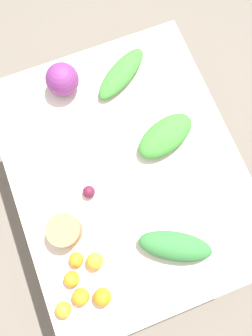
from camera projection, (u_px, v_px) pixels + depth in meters
The scene contains 14 objects.
ground_plane at pixel (126, 194), 2.26m from camera, with size 8.00×8.00×0.00m, color #70665B.
dining_table at pixel (126, 173), 1.65m from camera, with size 1.37×1.09×0.71m.
cabbage_purple at pixel (62, 79), 1.61m from camera, with size 0.16×0.16×0.16m, color #7A2D75.
paper_bag at pixel (65, 230), 1.46m from camera, with size 0.15×0.15×0.11m, color #A87F51.
greens_bunch_chard at pixel (175, 246), 1.44m from camera, with size 0.33×0.13×0.10m, color #337538.
greens_bunch_beet_tops at pixel (165, 136), 1.57m from camera, with size 0.31×0.16×0.09m, color #3D8433.
greens_bunch_scallion at pixel (121, 74), 1.67m from camera, with size 0.35×0.12×0.07m, color #3D8433.
beet_root at pixel (89, 192), 1.52m from camera, with size 0.06×0.06×0.06m, color #5B1933.
orange_0 at pixel (72, 279), 1.42m from camera, with size 0.07×0.07×0.07m, color orange.
orange_1 at pixel (103, 297), 1.40m from camera, with size 0.08×0.08×0.08m, color orange.
orange_2 at pixel (76, 260), 1.44m from camera, with size 0.07×0.07×0.07m, color orange.
orange_3 at pixel (63, 310), 1.39m from camera, with size 0.07×0.07×0.07m, color orange.
orange_4 at pixel (95, 261), 1.44m from camera, with size 0.08×0.08×0.08m, color orange.
orange_5 at pixel (81, 297), 1.40m from camera, with size 0.08×0.08×0.08m, color orange.
Camera 1 is at (-0.36, 0.14, 2.24)m, focal length 35.00 mm.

